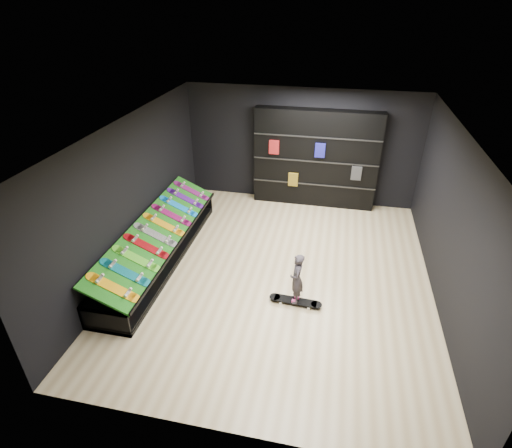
% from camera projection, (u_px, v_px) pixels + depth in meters
% --- Properties ---
extents(floor, '(6.00, 7.00, 0.01)m').
position_uv_depth(floor, '(278.00, 273.00, 8.16)').
color(floor, beige).
rests_on(floor, ground).
extents(ceiling, '(6.00, 7.00, 0.01)m').
position_uv_depth(ceiling, '(283.00, 130.00, 6.65)').
color(ceiling, white).
rests_on(ceiling, ground).
extents(wall_back, '(6.00, 0.02, 3.00)m').
position_uv_depth(wall_back, '(301.00, 147.00, 10.36)').
color(wall_back, black).
rests_on(wall_back, ground).
extents(wall_front, '(6.00, 0.02, 3.00)m').
position_uv_depth(wall_front, '(231.00, 354.00, 4.45)').
color(wall_front, black).
rests_on(wall_front, ground).
extents(wall_left, '(0.02, 7.00, 3.00)m').
position_uv_depth(wall_left, '(131.00, 194.00, 7.94)').
color(wall_left, black).
rests_on(wall_left, ground).
extents(wall_right, '(0.02, 7.00, 3.00)m').
position_uv_depth(wall_right, '(452.00, 226.00, 6.87)').
color(wall_right, black).
rests_on(wall_right, ground).
extents(display_rack, '(0.90, 4.50, 0.50)m').
position_uv_depth(display_rack, '(160.00, 249.00, 8.49)').
color(display_rack, black).
rests_on(display_rack, ground).
extents(turf_ramp, '(0.92, 4.50, 0.46)m').
position_uv_depth(turf_ramp, '(160.00, 231.00, 8.25)').
color(turf_ramp, '#125A0E').
rests_on(turf_ramp, display_rack).
extents(back_shelving, '(3.16, 0.37, 2.53)m').
position_uv_depth(back_shelving, '(315.00, 159.00, 10.26)').
color(back_shelving, black).
rests_on(back_shelving, ground).
extents(floor_skateboard, '(0.99, 0.28, 0.09)m').
position_uv_depth(floor_skateboard, '(295.00, 302.00, 7.35)').
color(floor_skateboard, black).
rests_on(floor_skateboard, ground).
extents(child, '(0.18, 0.24, 0.60)m').
position_uv_depth(child, '(296.00, 287.00, 7.17)').
color(child, black).
rests_on(child, floor_skateboard).
extents(display_board_0, '(0.93, 0.22, 0.50)m').
position_uv_depth(display_board_0, '(113.00, 287.00, 6.63)').
color(display_board_0, yellow).
rests_on(display_board_0, turf_ramp).
extents(display_board_1, '(0.93, 0.22, 0.50)m').
position_uv_depth(display_board_1, '(125.00, 272.00, 6.99)').
color(display_board_1, '#0C8C99').
rests_on(display_board_1, turf_ramp).
extents(display_board_2, '(0.93, 0.22, 0.50)m').
position_uv_depth(display_board_2, '(136.00, 259.00, 7.34)').
color(display_board_2, green).
rests_on(display_board_2, turf_ramp).
extents(display_board_3, '(0.93, 0.22, 0.50)m').
position_uv_depth(display_board_3, '(147.00, 246.00, 7.70)').
color(display_board_3, red).
rests_on(display_board_3, turf_ramp).
extents(display_board_4, '(0.93, 0.22, 0.50)m').
position_uv_depth(display_board_4, '(156.00, 235.00, 8.06)').
color(display_board_4, black).
rests_on(display_board_4, turf_ramp).
extents(display_board_5, '(0.93, 0.22, 0.50)m').
position_uv_depth(display_board_5, '(164.00, 225.00, 8.41)').
color(display_board_5, orange).
rests_on(display_board_5, turf_ramp).
extents(display_board_6, '(0.93, 0.22, 0.50)m').
position_uv_depth(display_board_6, '(172.00, 215.00, 8.77)').
color(display_board_6, '#E5198C').
rests_on(display_board_6, turf_ramp).
extents(display_board_7, '(0.93, 0.22, 0.50)m').
position_uv_depth(display_board_7, '(179.00, 206.00, 9.13)').
color(display_board_7, blue).
rests_on(display_board_7, turf_ramp).
extents(display_board_8, '(0.93, 0.22, 0.50)m').
position_uv_depth(display_board_8, '(185.00, 198.00, 9.48)').
color(display_board_8, purple).
rests_on(display_board_8, turf_ramp).
extents(display_board_9, '(0.93, 0.22, 0.50)m').
position_uv_depth(display_board_9, '(192.00, 191.00, 9.84)').
color(display_board_9, '#2626BF').
rests_on(display_board_9, turf_ramp).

